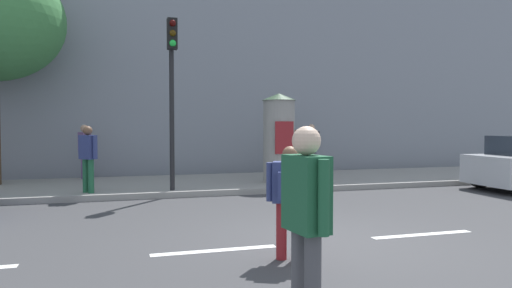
{
  "coord_description": "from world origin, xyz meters",
  "views": [
    {
      "loc": [
        -3.02,
        -6.45,
        1.77
      ],
      "look_at": [
        -0.51,
        2.0,
        1.42
      ],
      "focal_mm": 32.86,
      "sensor_mm": 36.0,
      "label": 1
    }
  ],
  "objects_px": {
    "poster_column": "(279,137)",
    "pedestrian_in_dark_shirt": "(290,193)",
    "pedestrian_tallest": "(88,154)",
    "pedestrian_with_bag": "(311,144)",
    "traffic_light": "(172,76)",
    "pedestrian_in_light_jacket": "(306,213)",
    "pedestrian_near_pole": "(85,147)",
    "pedestrian_in_red_top": "(296,149)"
  },
  "relations": [
    {
      "from": "poster_column",
      "to": "pedestrian_in_dark_shirt",
      "type": "height_order",
      "value": "poster_column"
    },
    {
      "from": "pedestrian_tallest",
      "to": "poster_column",
      "type": "bearing_deg",
      "value": 7.85
    },
    {
      "from": "poster_column",
      "to": "pedestrian_with_bag",
      "type": "height_order",
      "value": "poster_column"
    },
    {
      "from": "pedestrian_with_bag",
      "to": "traffic_light",
      "type": "bearing_deg",
      "value": -148.05
    },
    {
      "from": "traffic_light",
      "to": "pedestrian_in_light_jacket",
      "type": "relative_size",
      "value": 2.39
    },
    {
      "from": "traffic_light",
      "to": "pedestrian_near_pole",
      "type": "distance_m",
      "value": 4.42
    },
    {
      "from": "pedestrian_with_bag",
      "to": "pedestrian_in_dark_shirt",
      "type": "bearing_deg",
      "value": -114.85
    },
    {
      "from": "traffic_light",
      "to": "pedestrian_near_pole",
      "type": "height_order",
      "value": "traffic_light"
    },
    {
      "from": "pedestrian_in_red_top",
      "to": "pedestrian_in_dark_shirt",
      "type": "bearing_deg",
      "value": -111.93
    },
    {
      "from": "pedestrian_in_dark_shirt",
      "to": "pedestrian_near_pole",
      "type": "bearing_deg",
      "value": 108.6
    },
    {
      "from": "pedestrian_tallest",
      "to": "pedestrian_in_red_top",
      "type": "xyz_separation_m",
      "value": [
        6.21,
        2.14,
        -0.07
      ]
    },
    {
      "from": "pedestrian_in_light_jacket",
      "to": "pedestrian_in_red_top",
      "type": "bearing_deg",
      "value": 69.01
    },
    {
      "from": "pedestrian_in_dark_shirt",
      "to": "pedestrian_tallest",
      "type": "xyz_separation_m",
      "value": [
        -2.85,
        6.21,
        0.2
      ]
    },
    {
      "from": "pedestrian_in_light_jacket",
      "to": "pedestrian_tallest",
      "type": "distance_m",
      "value": 8.63
    },
    {
      "from": "poster_column",
      "to": "pedestrian_tallest",
      "type": "height_order",
      "value": "poster_column"
    },
    {
      "from": "pedestrian_in_dark_shirt",
      "to": "pedestrian_with_bag",
      "type": "xyz_separation_m",
      "value": [
        4.23,
        9.14,
        0.25
      ]
    },
    {
      "from": "traffic_light",
      "to": "pedestrian_in_red_top",
      "type": "relative_size",
      "value": 2.84
    },
    {
      "from": "poster_column",
      "to": "pedestrian_near_pole",
      "type": "xyz_separation_m",
      "value": [
        -5.39,
        2.35,
        -0.33
      ]
    },
    {
      "from": "pedestrian_in_dark_shirt",
      "to": "pedestrian_near_pole",
      "type": "xyz_separation_m",
      "value": [
        -3.12,
        9.26,
        0.22
      ]
    },
    {
      "from": "traffic_light",
      "to": "poster_column",
      "type": "height_order",
      "value": "traffic_light"
    },
    {
      "from": "poster_column",
      "to": "pedestrian_in_light_jacket",
      "type": "bearing_deg",
      "value": -107.95
    },
    {
      "from": "pedestrian_in_light_jacket",
      "to": "pedestrian_with_bag",
      "type": "relative_size",
      "value": 1.06
    },
    {
      "from": "poster_column",
      "to": "traffic_light",
      "type": "bearing_deg",
      "value": -163.19
    },
    {
      "from": "pedestrian_in_dark_shirt",
      "to": "pedestrian_in_red_top",
      "type": "xyz_separation_m",
      "value": [
        3.36,
        8.35,
        0.12
      ]
    },
    {
      "from": "pedestrian_with_bag",
      "to": "pedestrian_near_pole",
      "type": "height_order",
      "value": "pedestrian_with_bag"
    },
    {
      "from": "poster_column",
      "to": "pedestrian_near_pole",
      "type": "relative_size",
      "value": 1.54
    },
    {
      "from": "pedestrian_with_bag",
      "to": "poster_column",
      "type": "bearing_deg",
      "value": -131.38
    },
    {
      "from": "poster_column",
      "to": "pedestrian_in_light_jacket",
      "type": "relative_size",
      "value": 1.44
    },
    {
      "from": "pedestrian_in_light_jacket",
      "to": "pedestrian_tallest",
      "type": "bearing_deg",
      "value": 104.65
    },
    {
      "from": "pedestrian_in_red_top",
      "to": "pedestrian_tallest",
      "type": "bearing_deg",
      "value": -160.95
    },
    {
      "from": "pedestrian_in_dark_shirt",
      "to": "pedestrian_in_light_jacket",
      "type": "bearing_deg",
      "value": -107.22
    },
    {
      "from": "pedestrian_tallest",
      "to": "pedestrian_near_pole",
      "type": "bearing_deg",
      "value": 95.06
    },
    {
      "from": "poster_column",
      "to": "pedestrian_tallest",
      "type": "xyz_separation_m",
      "value": [
        -5.11,
        -0.7,
        -0.35
      ]
    },
    {
      "from": "pedestrian_with_bag",
      "to": "pedestrian_in_red_top",
      "type": "relative_size",
      "value": 1.12
    },
    {
      "from": "pedestrian_tallest",
      "to": "pedestrian_in_dark_shirt",
      "type": "bearing_deg",
      "value": -65.37
    },
    {
      "from": "pedestrian_in_dark_shirt",
      "to": "pedestrian_with_bag",
      "type": "relative_size",
      "value": 0.9
    },
    {
      "from": "traffic_light",
      "to": "pedestrian_with_bag",
      "type": "relative_size",
      "value": 2.54
    },
    {
      "from": "poster_column",
      "to": "pedestrian_in_dark_shirt",
      "type": "distance_m",
      "value": 7.29
    },
    {
      "from": "pedestrian_in_light_jacket",
      "to": "pedestrian_with_bag",
      "type": "bearing_deg",
      "value": 66.54
    },
    {
      "from": "poster_column",
      "to": "pedestrian_in_dark_shirt",
      "type": "xyz_separation_m",
      "value": [
        -2.27,
        -6.91,
        -0.55
      ]
    },
    {
      "from": "traffic_light",
      "to": "pedestrian_in_dark_shirt",
      "type": "xyz_separation_m",
      "value": [
        0.85,
        -5.97,
        -2.11
      ]
    },
    {
      "from": "traffic_light",
      "to": "pedestrian_near_pole",
      "type": "relative_size",
      "value": 2.57
    }
  ]
}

